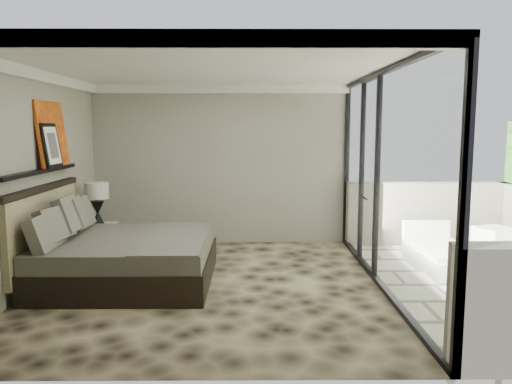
{
  "coord_description": "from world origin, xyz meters",
  "views": [
    {
      "loc": [
        0.57,
        -6.36,
        2.06
      ],
      "look_at": [
        0.62,
        0.4,
        1.19
      ],
      "focal_mm": 35.0,
      "sensor_mm": 36.0,
      "label": 1
    }
  ],
  "objects_px": {
    "bed": "(121,255)",
    "table_lamp": "(97,198)",
    "nightstand": "(97,240)",
    "ottoman": "(495,244)",
    "lounger": "(441,255)"
  },
  "relations": [
    {
      "from": "bed",
      "to": "table_lamp",
      "type": "xyz_separation_m",
      "value": [
        -0.7,
        1.32,
        0.59
      ]
    },
    {
      "from": "bed",
      "to": "nightstand",
      "type": "height_order",
      "value": "bed"
    },
    {
      "from": "table_lamp",
      "to": "ottoman",
      "type": "height_order",
      "value": "table_lamp"
    },
    {
      "from": "table_lamp",
      "to": "lounger",
      "type": "relative_size",
      "value": 0.45
    },
    {
      "from": "nightstand",
      "to": "ottoman",
      "type": "xyz_separation_m",
      "value": [
        6.3,
        -0.26,
        -0.02
      ]
    },
    {
      "from": "table_lamp",
      "to": "ottoman",
      "type": "distance_m",
      "value": 6.31
    },
    {
      "from": "ottoman",
      "to": "lounger",
      "type": "xyz_separation_m",
      "value": [
        -0.99,
        -0.41,
        -0.08
      ]
    },
    {
      "from": "table_lamp",
      "to": "lounger",
      "type": "xyz_separation_m",
      "value": [
        5.28,
        -0.65,
        -0.77
      ]
    },
    {
      "from": "bed",
      "to": "lounger",
      "type": "bearing_deg",
      "value": 8.29
    },
    {
      "from": "nightstand",
      "to": "ottoman",
      "type": "relative_size",
      "value": 1.06
    },
    {
      "from": "bed",
      "to": "lounger",
      "type": "height_order",
      "value": "bed"
    },
    {
      "from": "ottoman",
      "to": "bed",
      "type": "bearing_deg",
      "value": -169.03
    },
    {
      "from": "table_lamp",
      "to": "ottoman",
      "type": "relative_size",
      "value": 1.33
    },
    {
      "from": "bed",
      "to": "ottoman",
      "type": "distance_m",
      "value": 5.67
    },
    {
      "from": "ottoman",
      "to": "lounger",
      "type": "relative_size",
      "value": 0.34
    }
  ]
}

